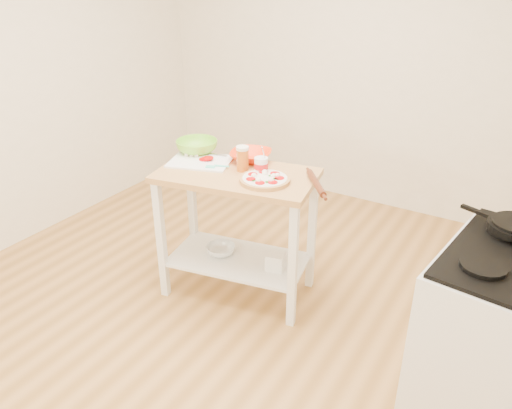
{
  "coord_description": "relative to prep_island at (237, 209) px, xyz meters",
  "views": [
    {
      "loc": [
        1.56,
        -2.07,
        2.12
      ],
      "look_at": [
        0.1,
        0.34,
        0.73
      ],
      "focal_mm": 35.0,
      "sensor_mm": 36.0,
      "label": 1
    }
  ],
  "objects": [
    {
      "name": "yogurt_tub",
      "position": [
        0.14,
        0.07,
        0.31
      ],
      "size": [
        0.09,
        0.09,
        0.19
      ],
      "color": "white",
      "rests_on": "prep_island"
    },
    {
      "name": "rolling_pin",
      "position": [
        0.52,
        0.07,
        0.28
      ],
      "size": [
        0.25,
        0.29,
        0.04
      ],
      "primitive_type": "cylinder",
      "rotation": [
        1.57,
        0.0,
        0.68
      ],
      "color": "#5D2915",
      "rests_on": "prep_island"
    },
    {
      "name": "gas_stove",
      "position": [
        1.71,
        -0.24,
        -0.17
      ],
      "size": [
        0.81,
        0.91,
        1.11
      ],
      "rotation": [
        0.0,
        0.0,
        -0.13
      ],
      "color": "white",
      "rests_on": "ground"
    },
    {
      "name": "beer_pint",
      "position": [
        0.01,
        0.05,
        0.34
      ],
      "size": [
        0.08,
        0.08,
        0.16
      ],
      "color": "#C35D17",
      "rests_on": "prep_island"
    },
    {
      "name": "shelf_bin",
      "position": [
        0.29,
        0.02,
        -0.32
      ],
      "size": [
        0.14,
        0.14,
        0.12
      ],
      "primitive_type": "cube",
      "rotation": [
        0.0,
        0.0,
        0.19
      ],
      "color": "white",
      "rests_on": "prep_island"
    },
    {
      "name": "orange_bowl",
      "position": [
        -0.04,
        0.23,
        0.29
      ],
      "size": [
        0.33,
        0.33,
        0.07
      ],
      "primitive_type": "imported",
      "rotation": [
        0.0,
        0.0,
        0.27
      ],
      "color": "#FF3A0F",
      "rests_on": "prep_island"
    },
    {
      "name": "cutting_board",
      "position": [
        -0.31,
        0.03,
        0.27
      ],
      "size": [
        0.47,
        0.41,
        0.04
      ],
      "rotation": [
        0.0,
        0.0,
        0.32
      ],
      "color": "white",
      "rests_on": "prep_island"
    },
    {
      "name": "pizza",
      "position": [
        0.22,
        -0.03,
        0.28
      ],
      "size": [
        0.31,
        0.31,
        0.05
      ],
      "rotation": [
        0.0,
        0.0,
        0.16
      ],
      "color": "tan",
      "rests_on": "prep_island"
    },
    {
      "name": "green_bowl",
      "position": [
        -0.44,
        0.16,
        0.31
      ],
      "size": [
        0.4,
        0.4,
        0.09
      ],
      "primitive_type": "imported",
      "rotation": [
        0.0,
        0.0,
        0.53
      ],
      "color": "#7BCB30",
      "rests_on": "prep_island"
    },
    {
      "name": "prep_island",
      "position": [
        0.0,
        0.0,
        0.0
      ],
      "size": [
        1.09,
        0.73,
        0.9
      ],
      "rotation": [
        0.0,
        0.0,
        0.19
      ],
      "color": "tan",
      "rests_on": "ground"
    },
    {
      "name": "shelf_glass_bowl",
      "position": [
        -0.13,
        -0.01,
        -0.35
      ],
      "size": [
        0.26,
        0.26,
        0.06
      ],
      "primitive_type": "imported",
      "rotation": [
        0.0,
        0.0,
        0.36
      ],
      "color": "silver",
      "rests_on": "prep_island"
    },
    {
      "name": "knife",
      "position": [
        -0.37,
        0.15,
        0.28
      ],
      "size": [
        0.27,
        0.08,
        0.01
      ],
      "rotation": [
        0.0,
        0.0,
        0.17
      ],
      "color": "silver",
      "rests_on": "cutting_board"
    },
    {
      "name": "spatula",
      "position": [
        -0.15,
        -0.01,
        0.28
      ],
      "size": [
        0.14,
        0.09,
        0.01
      ],
      "rotation": [
        0.0,
        0.0,
        0.32
      ],
      "color": "#4DD8BB",
      "rests_on": "cutting_board"
    },
    {
      "name": "room_shell",
      "position": [
        0.07,
        -0.37,
        0.71
      ],
      "size": [
        4.04,
        4.54,
        2.74
      ],
      "color": "#B88344",
      "rests_on": "ground"
    }
  ]
}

